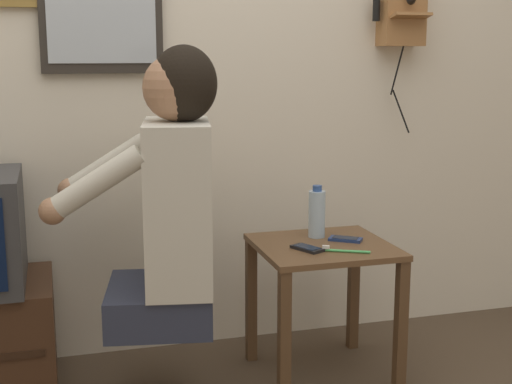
{
  "coord_description": "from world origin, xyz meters",
  "views": [
    {
      "loc": [
        -0.52,
        -1.93,
        1.24
      ],
      "look_at": [
        0.17,
        0.45,
        0.76
      ],
      "focal_mm": 50.0,
      "sensor_mm": 36.0,
      "label": 1
    }
  ],
  "objects_px": {
    "cell_phone_held": "(307,248)",
    "cell_phone_spare": "(345,239)",
    "water_bottle": "(317,213)",
    "toothbrush": "(343,250)",
    "wall_phone_antique": "(402,5)",
    "person": "(171,195)"
  },
  "relations": [
    {
      "from": "cell_phone_held",
      "to": "cell_phone_spare",
      "type": "height_order",
      "value": "same"
    },
    {
      "from": "water_bottle",
      "to": "toothbrush",
      "type": "distance_m",
      "value": 0.25
    },
    {
      "from": "wall_phone_antique",
      "to": "toothbrush",
      "type": "relative_size",
      "value": 4.68
    },
    {
      "from": "cell_phone_spare",
      "to": "toothbrush",
      "type": "height_order",
      "value": "toothbrush"
    },
    {
      "from": "cell_phone_held",
      "to": "toothbrush",
      "type": "height_order",
      "value": "toothbrush"
    },
    {
      "from": "cell_phone_held",
      "to": "water_bottle",
      "type": "relative_size",
      "value": 0.67
    },
    {
      "from": "cell_phone_held",
      "to": "toothbrush",
      "type": "relative_size",
      "value": 0.86
    },
    {
      "from": "cell_phone_spare",
      "to": "toothbrush",
      "type": "distance_m",
      "value": 0.17
    },
    {
      "from": "wall_phone_antique",
      "to": "water_bottle",
      "type": "xyz_separation_m",
      "value": [
        -0.48,
        -0.28,
        -0.81
      ]
    },
    {
      "from": "person",
      "to": "cell_phone_spare",
      "type": "xyz_separation_m",
      "value": [
        0.69,
        0.07,
        -0.23
      ]
    },
    {
      "from": "wall_phone_antique",
      "to": "toothbrush",
      "type": "distance_m",
      "value": 1.14
    },
    {
      "from": "toothbrush",
      "to": "cell_phone_spare",
      "type": "bearing_deg",
      "value": 0.69
    },
    {
      "from": "water_bottle",
      "to": "toothbrush",
      "type": "height_order",
      "value": "water_bottle"
    },
    {
      "from": "wall_phone_antique",
      "to": "water_bottle",
      "type": "distance_m",
      "value": 0.99
    },
    {
      "from": "wall_phone_antique",
      "to": "water_bottle",
      "type": "relative_size",
      "value": 3.64
    },
    {
      "from": "wall_phone_antique",
      "to": "water_bottle",
      "type": "bearing_deg",
      "value": -149.37
    },
    {
      "from": "person",
      "to": "toothbrush",
      "type": "bearing_deg",
      "value": -87.18
    },
    {
      "from": "person",
      "to": "cell_phone_spare",
      "type": "bearing_deg",
      "value": -73.92
    },
    {
      "from": "wall_phone_antique",
      "to": "toothbrush",
      "type": "xyz_separation_m",
      "value": [
        -0.47,
        -0.52,
        -0.9
      ]
    },
    {
      "from": "cell_phone_spare",
      "to": "cell_phone_held",
      "type": "bearing_deg",
      "value": 149.4
    },
    {
      "from": "person",
      "to": "water_bottle",
      "type": "relative_size",
      "value": 4.72
    },
    {
      "from": "toothbrush",
      "to": "wall_phone_antique",
      "type": "bearing_deg",
      "value": -14.96
    }
  ]
}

